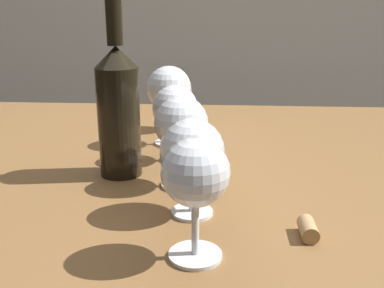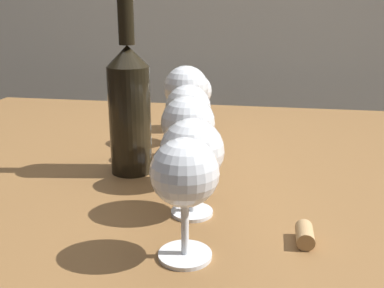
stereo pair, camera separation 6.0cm
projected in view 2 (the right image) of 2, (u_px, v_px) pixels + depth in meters
The scene contains 9 objects.
dining_table at pixel (198, 198), 0.88m from camera, with size 1.38×0.95×0.75m.
wine_glass_chardonnay at pixel (185, 176), 0.49m from camera, with size 0.08×0.08×0.14m.
wine_glass_rose at pixel (192, 152), 0.60m from camera, with size 0.09×0.09×0.14m.
wine_glass_merlot at pixel (188, 125), 0.69m from camera, with size 0.08×0.08×0.15m.
wine_glass_cabernet at pixel (188, 110), 0.81m from camera, with size 0.08×0.08×0.14m.
wine_glass_pinot at pixel (186, 90), 0.91m from camera, with size 0.09×0.09×0.16m.
wine_glass_port at pixel (195, 93), 1.02m from camera, with size 0.08×0.08×0.13m.
wine_bottle at pixel (129, 106), 0.75m from camera, with size 0.07×0.07×0.31m.
cork at pixel (305, 235), 0.55m from camera, with size 0.02×0.02×0.04m, color tan.
Camera 2 is at (0.13, -0.80, 1.03)m, focal length 41.73 mm.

